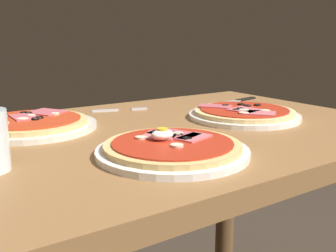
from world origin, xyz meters
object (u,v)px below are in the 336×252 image
pizza_foreground (172,148)px  pizza_across_left (244,114)px  pizza_across_right (31,124)px  dining_table (174,185)px  fork (115,110)px  knife (238,100)px

pizza_foreground → pizza_across_left: 0.37m
pizza_across_right → dining_table: bearing=-31.1°
fork → pizza_across_left: bearing=-50.6°
pizza_across_left → pizza_across_right: size_ratio=0.97×
pizza_foreground → pizza_across_right: pizza_foreground is taller
pizza_across_left → pizza_across_right: (-0.49, 0.19, -0.00)m
dining_table → fork: size_ratio=6.78×
fork → knife: bearing=-10.8°
pizza_across_right → fork: size_ratio=1.92×
pizza_across_right → fork: bearing=19.1°
pizza_foreground → fork: bearing=76.1°
fork → knife: (0.40, -0.08, 0.00)m
pizza_foreground → knife: (0.51, 0.36, -0.01)m
pizza_across_right → knife: 0.66m
pizza_foreground → pizza_across_left: size_ratio=0.98×
pizza_foreground → knife: pizza_foreground is taller
pizza_foreground → pizza_across_left: pizza_foreground is taller
dining_table → fork: fork is taller
pizza_across_right → fork: pizza_across_right is taller
pizza_foreground → fork: size_ratio=1.81×
dining_table → fork: 0.30m
dining_table → knife: size_ratio=5.35×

